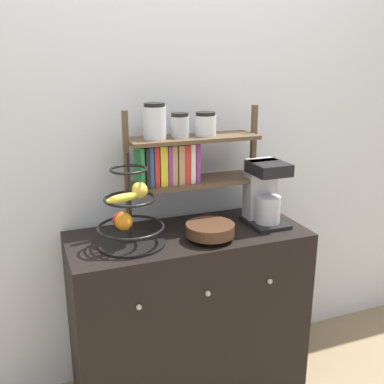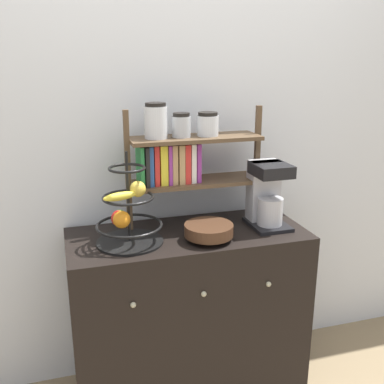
{
  "view_description": "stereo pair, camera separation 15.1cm",
  "coord_description": "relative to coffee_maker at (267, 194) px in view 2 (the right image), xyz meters",
  "views": [
    {
      "loc": [
        -0.69,
        -1.59,
        1.65
      ],
      "look_at": [
        0.02,
        0.24,
        1.06
      ],
      "focal_mm": 42.0,
      "sensor_mm": 36.0,
      "label": 1
    },
    {
      "loc": [
        -0.54,
        -1.64,
        1.65
      ],
      "look_at": [
        0.02,
        0.24,
        1.06
      ],
      "focal_mm": 42.0,
      "sensor_mm": 36.0,
      "label": 2
    }
  ],
  "objects": [
    {
      "name": "coffee_maker",
      "position": [
        0.0,
        0.0,
        0.0
      ],
      "size": [
        0.17,
        0.22,
        0.31
      ],
      "color": "black",
      "rests_on": "sideboard"
    },
    {
      "name": "wooden_bowl",
      "position": [
        -0.33,
        -0.1,
        -0.11
      ],
      "size": [
        0.22,
        0.22,
        0.07
      ],
      "color": "#422819",
      "rests_on": "sideboard"
    },
    {
      "name": "shelf_hutch",
      "position": [
        -0.4,
        0.11,
        0.2
      ],
      "size": [
        0.66,
        0.2,
        0.6
      ],
      "color": "brown",
      "rests_on": "sideboard"
    },
    {
      "name": "fruit_stand",
      "position": [
        -0.68,
        -0.04,
        -0.03
      ],
      "size": [
        0.3,
        0.3,
        0.41
      ],
      "color": "black",
      "rests_on": "sideboard"
    },
    {
      "name": "sideboard",
      "position": [
        -0.4,
        0.0,
        -0.59
      ],
      "size": [
        1.12,
        0.49,
        0.86
      ],
      "color": "black",
      "rests_on": "ground_plane"
    },
    {
      "name": "wall_back",
      "position": [
        -0.4,
        0.29,
        0.28
      ],
      "size": [
        7.0,
        0.05,
        2.6
      ],
      "primitive_type": "cube",
      "color": "silver",
      "rests_on": "ground_plane"
    }
  ]
}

